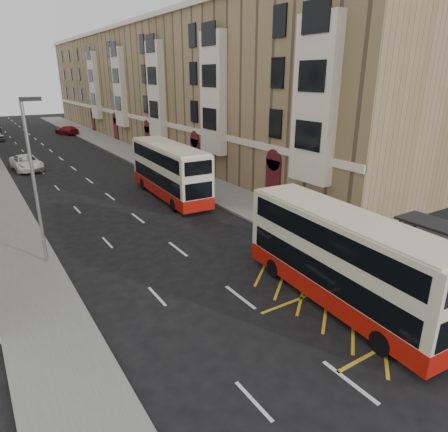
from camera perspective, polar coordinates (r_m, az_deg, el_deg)
ground at (r=15.08m, az=11.47°, el=-17.89°), size 200.00×200.00×0.00m
pavement_right at (r=42.77m, az=-8.97°, el=7.12°), size 4.00×120.00×0.15m
kerb_right at (r=42.02m, az=-11.47°, el=6.75°), size 0.25×120.00×0.15m
kerb_left at (r=39.45m, az=-27.87°, el=4.04°), size 0.25×120.00×0.15m
road_markings at (r=54.78m, az=-23.32°, el=8.40°), size 10.00×110.00×0.01m
terrace_right at (r=58.68m, az=-9.40°, el=17.74°), size 10.75×79.00×15.25m
guard_railing at (r=22.13m, az=13.10°, el=-2.81°), size 0.06×6.56×1.01m
street_lamp_near at (r=20.93m, az=-25.50°, el=5.38°), size 0.93×0.18×8.00m
double_decker_front at (r=16.94m, az=16.44°, el=-5.95°), size 3.02×10.07×3.96m
double_decker_rear at (r=31.13m, az=-7.83°, el=6.39°), size 2.95×10.48×4.13m
pedestrian_mid at (r=21.64m, az=26.73°, el=-4.32°), size 1.16×1.09×1.89m
pedestrian_far at (r=21.22m, az=16.23°, el=-3.82°), size 0.94×0.41×1.59m
white_van at (r=45.11m, az=-26.39°, el=6.84°), size 2.85×5.50×1.48m
car_red at (r=70.40m, az=-21.54°, el=11.34°), size 3.43×5.11×1.38m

